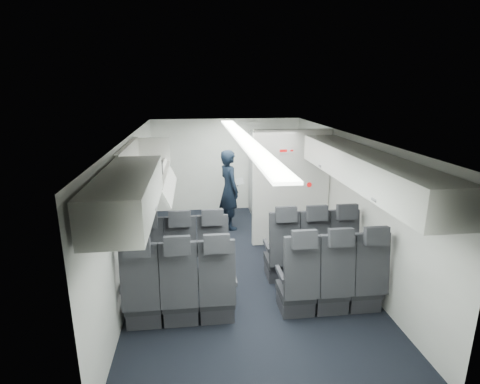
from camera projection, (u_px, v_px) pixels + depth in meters
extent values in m
cube|color=black|center=(243.00, 265.00, 6.21)|extent=(3.40, 6.00, 0.01)
cube|color=silver|center=(243.00, 135.00, 5.62)|extent=(3.40, 6.00, 0.01)
cube|color=silver|center=(226.00, 165.00, 8.78)|extent=(3.40, 0.01, 2.15)
cube|color=silver|center=(291.00, 314.00, 3.05)|extent=(3.40, 0.01, 2.15)
cube|color=silver|center=(133.00, 208.00, 5.72)|extent=(0.01, 6.00, 2.15)
cube|color=silver|center=(346.00, 200.00, 6.12)|extent=(0.01, 6.00, 2.15)
cube|color=white|center=(243.00, 138.00, 5.64)|extent=(0.25, 5.52, 0.03)
cube|color=black|center=(152.00, 268.00, 5.54)|extent=(0.44, 0.46, 0.12)
cube|color=#2D2D33|center=(153.00, 277.00, 5.59)|extent=(0.42, 0.42, 0.22)
cube|color=black|center=(148.00, 246.00, 5.21)|extent=(0.44, 0.20, 0.80)
cube|color=black|center=(146.00, 220.00, 5.05)|extent=(0.30, 0.12, 0.23)
cube|color=#2D2D33|center=(135.00, 252.00, 5.41)|extent=(0.05, 0.40, 0.06)
cube|color=#2D2D33|center=(166.00, 251.00, 5.46)|extent=(0.05, 0.40, 0.06)
cube|color=black|center=(183.00, 266.00, 5.59)|extent=(0.44, 0.46, 0.12)
cube|color=#2D2D33|center=(183.00, 276.00, 5.64)|extent=(0.42, 0.42, 0.22)
cube|color=black|center=(181.00, 244.00, 5.26)|extent=(0.44, 0.20, 0.80)
cube|color=black|center=(180.00, 219.00, 5.10)|extent=(0.30, 0.12, 0.23)
cube|color=#2D2D33|center=(167.00, 250.00, 5.46)|extent=(0.05, 0.40, 0.06)
cube|color=#2D2D33|center=(197.00, 249.00, 5.52)|extent=(0.05, 0.40, 0.06)
cube|color=black|center=(213.00, 264.00, 5.65)|extent=(0.44, 0.46, 0.12)
cube|color=#2D2D33|center=(213.00, 274.00, 5.69)|extent=(0.42, 0.42, 0.22)
cube|color=black|center=(213.00, 243.00, 5.31)|extent=(0.44, 0.20, 0.80)
cube|color=black|center=(213.00, 217.00, 5.16)|extent=(0.30, 0.12, 0.23)
cube|color=#2D2D33|center=(198.00, 249.00, 5.52)|extent=(0.05, 0.40, 0.06)
cube|color=#2D2D33|center=(227.00, 247.00, 5.57)|extent=(0.05, 0.40, 0.06)
cube|color=black|center=(280.00, 261.00, 5.77)|extent=(0.44, 0.46, 0.12)
cube|color=#2D2D33|center=(280.00, 270.00, 5.81)|extent=(0.42, 0.42, 0.22)
cube|color=black|center=(284.00, 239.00, 5.44)|extent=(0.44, 0.20, 0.80)
cube|color=black|center=(286.00, 214.00, 5.28)|extent=(0.30, 0.12, 0.23)
cube|color=#2D2D33|center=(267.00, 245.00, 5.64)|extent=(0.05, 0.40, 0.06)
cube|color=#2D2D33|center=(295.00, 244.00, 5.69)|extent=(0.05, 0.40, 0.06)
cube|color=black|center=(308.00, 259.00, 5.82)|extent=(0.44, 0.46, 0.12)
cube|color=#2D2D33|center=(308.00, 268.00, 5.87)|extent=(0.42, 0.42, 0.22)
cube|color=black|center=(314.00, 238.00, 5.49)|extent=(0.44, 0.20, 0.80)
cube|color=black|center=(317.00, 213.00, 5.33)|extent=(0.30, 0.12, 0.23)
cube|color=#2D2D33|center=(296.00, 244.00, 5.69)|extent=(0.05, 0.40, 0.06)
cube|color=#2D2D33|center=(324.00, 242.00, 5.74)|extent=(0.05, 0.40, 0.06)
cube|color=black|center=(336.00, 257.00, 5.88)|extent=(0.44, 0.46, 0.12)
cube|color=#2D2D33|center=(335.00, 267.00, 5.92)|extent=(0.42, 0.42, 0.22)
cube|color=black|center=(344.00, 236.00, 5.54)|extent=(0.44, 0.20, 0.80)
cube|color=black|center=(347.00, 212.00, 5.39)|extent=(0.30, 0.12, 0.23)
cube|color=#2D2D33|center=(324.00, 242.00, 5.75)|extent=(0.05, 0.40, 0.06)
cube|color=#2D2D33|center=(352.00, 241.00, 5.80)|extent=(0.05, 0.40, 0.06)
cube|color=black|center=(145.00, 301.00, 4.68)|extent=(0.44, 0.46, 0.12)
cube|color=#2D2D33|center=(146.00, 312.00, 4.73)|extent=(0.42, 0.42, 0.22)
cube|color=black|center=(140.00, 278.00, 4.35)|extent=(0.44, 0.20, 0.80)
cube|color=black|center=(137.00, 248.00, 4.19)|extent=(0.30, 0.12, 0.23)
cube|color=#2D2D33|center=(124.00, 284.00, 4.55)|extent=(0.05, 0.40, 0.06)
cube|color=#2D2D33|center=(161.00, 281.00, 4.60)|extent=(0.05, 0.40, 0.06)
cube|color=black|center=(181.00, 299.00, 4.74)|extent=(0.44, 0.46, 0.12)
cube|color=#2D2D33|center=(182.00, 310.00, 4.78)|extent=(0.42, 0.42, 0.22)
cube|color=black|center=(179.00, 275.00, 4.40)|extent=(0.44, 0.20, 0.80)
cube|color=black|center=(177.00, 246.00, 4.25)|extent=(0.30, 0.12, 0.23)
cube|color=#2D2D33|center=(162.00, 281.00, 4.60)|extent=(0.05, 0.40, 0.06)
cube|color=#2D2D33|center=(198.00, 279.00, 4.66)|extent=(0.05, 0.40, 0.06)
cube|color=black|center=(217.00, 296.00, 4.79)|extent=(0.44, 0.46, 0.12)
cube|color=#2D2D33|center=(217.00, 307.00, 4.83)|extent=(0.42, 0.42, 0.22)
cube|color=black|center=(217.00, 273.00, 4.46)|extent=(0.44, 0.20, 0.80)
cube|color=black|center=(217.00, 244.00, 4.30)|extent=(0.30, 0.12, 0.23)
cube|color=#2D2D33|center=(199.00, 279.00, 4.66)|extent=(0.05, 0.40, 0.06)
cube|color=#2D2D33|center=(234.00, 277.00, 4.71)|extent=(0.05, 0.40, 0.06)
cube|color=black|center=(296.00, 291.00, 4.91)|extent=(0.44, 0.46, 0.12)
cube|color=#2D2D33|center=(295.00, 302.00, 4.96)|extent=(0.42, 0.42, 0.22)
cube|color=black|center=(302.00, 268.00, 4.58)|extent=(0.44, 0.20, 0.80)
cube|color=black|center=(305.00, 239.00, 4.42)|extent=(0.30, 0.12, 0.23)
cube|color=#2D2D33|center=(280.00, 274.00, 4.78)|extent=(0.05, 0.40, 0.06)
cube|color=#2D2D33|center=(314.00, 272.00, 4.83)|extent=(0.05, 0.40, 0.06)
cube|color=black|center=(329.00, 289.00, 4.96)|extent=(0.44, 0.46, 0.12)
cube|color=#2D2D33|center=(328.00, 300.00, 5.01)|extent=(0.42, 0.42, 0.22)
cube|color=black|center=(337.00, 266.00, 4.63)|extent=(0.44, 0.20, 0.80)
cube|color=black|center=(341.00, 237.00, 4.47)|extent=(0.30, 0.12, 0.23)
cube|color=#2D2D33|center=(314.00, 272.00, 4.83)|extent=(0.05, 0.40, 0.06)
cube|color=#2D2D33|center=(347.00, 270.00, 4.89)|extent=(0.05, 0.40, 0.06)
cube|color=black|center=(361.00, 287.00, 5.02)|extent=(0.44, 0.46, 0.12)
cube|color=#2D2D33|center=(360.00, 297.00, 5.06)|extent=(0.42, 0.42, 0.22)
cube|color=black|center=(372.00, 264.00, 4.68)|extent=(0.44, 0.20, 0.80)
cube|color=black|center=(377.00, 236.00, 4.53)|extent=(0.30, 0.12, 0.23)
cube|color=#2D2D33|center=(348.00, 270.00, 4.89)|extent=(0.05, 0.40, 0.06)
cube|color=#2D2D33|center=(380.00, 268.00, 4.94)|extent=(0.05, 0.40, 0.06)
cube|color=white|center=(127.00, 194.00, 3.63)|extent=(0.52, 1.80, 0.40)
cylinder|color=slate|center=(155.00, 208.00, 3.70)|extent=(0.04, 0.10, 0.04)
cube|color=#9E9E93|center=(149.00, 173.00, 5.35)|extent=(0.52, 1.70, 0.04)
cube|color=white|center=(129.00, 160.00, 5.27)|extent=(0.06, 1.70, 0.44)
cube|color=white|center=(140.00, 173.00, 4.51)|extent=(0.52, 0.04, 0.40)
cube|color=white|center=(154.00, 150.00, 6.09)|extent=(0.52, 0.04, 0.40)
cube|color=white|center=(167.00, 180.00, 5.41)|extent=(0.21, 1.61, 0.38)
cube|color=white|center=(399.00, 185.00, 3.96)|extent=(0.52, 1.80, 0.40)
cylinder|color=slate|center=(375.00, 200.00, 3.97)|extent=(0.04, 0.10, 0.04)
cube|color=white|center=(337.00, 155.00, 5.63)|extent=(0.52, 1.70, 0.40)
cylinder|color=slate|center=(321.00, 166.00, 5.64)|extent=(0.04, 0.10, 0.04)
cube|color=white|center=(291.00, 188.00, 6.80)|extent=(1.40, 0.12, 2.13)
cube|color=white|center=(286.00, 151.00, 6.52)|extent=(0.24, 0.01, 0.10)
cube|color=red|center=(283.00, 151.00, 6.50)|extent=(0.13, 0.01, 0.04)
cube|color=red|center=(292.00, 151.00, 6.52)|extent=(0.05, 0.01, 0.03)
cylinder|color=white|center=(309.00, 185.00, 6.75)|extent=(0.11, 0.01, 0.11)
cylinder|color=red|center=(309.00, 185.00, 6.74)|extent=(0.09, 0.01, 0.09)
cube|color=#939399|center=(268.00, 172.00, 8.66)|extent=(0.85, 0.50, 1.90)
cube|color=#3F3F42|center=(270.00, 193.00, 8.54)|extent=(0.80, 0.01, 0.02)
cube|color=#3F3F42|center=(271.00, 172.00, 8.40)|extent=(0.80, 0.01, 0.02)
cube|color=#3F3F42|center=(271.00, 150.00, 8.26)|extent=(0.80, 0.01, 0.02)
cube|color=silver|center=(149.00, 189.00, 7.24)|extent=(0.10, 0.92, 1.86)
cylinder|color=black|center=(150.00, 163.00, 7.11)|extent=(0.03, 0.22, 0.22)
cube|color=gold|center=(153.00, 182.00, 7.52)|extent=(0.02, 0.10, 0.75)
cylinder|color=white|center=(141.00, 181.00, 6.42)|extent=(0.01, 0.11, 0.11)
cylinder|color=red|center=(141.00, 181.00, 6.42)|extent=(0.01, 0.09, 0.09)
imported|color=black|center=(229.00, 190.00, 7.65)|extent=(0.57, 0.69, 1.65)
cube|color=black|center=(147.00, 169.00, 5.08)|extent=(0.42, 0.36, 0.22)
cube|color=white|center=(239.00, 181.00, 7.57)|extent=(0.20, 0.05, 0.14)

